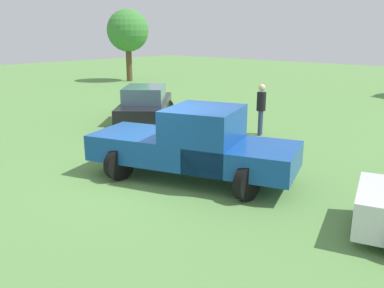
# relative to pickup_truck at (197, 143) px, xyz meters

# --- Properties ---
(ground_plane) EXTENTS (80.00, 80.00, 0.00)m
(ground_plane) POSITION_rel_pickup_truck_xyz_m (0.76, -0.73, -0.95)
(ground_plane) COLOR #5B8C47
(pickup_truck) EXTENTS (3.40, 5.40, 1.82)m
(pickup_truck) POSITION_rel_pickup_truck_xyz_m (0.00, 0.00, 0.00)
(pickup_truck) COLOR black
(pickup_truck) RESTS_ON ground_plane
(sedan_far) EXTENTS (4.72, 4.43, 1.46)m
(sedan_far) POSITION_rel_pickup_truck_xyz_m (-3.64, -6.11, -0.28)
(sedan_far) COLOR black
(sedan_far) RESTS_ON ground_plane
(person_bystander) EXTENTS (0.42, 0.42, 1.80)m
(person_bystander) POSITION_rel_pickup_truck_xyz_m (-4.93, -1.40, 0.08)
(person_bystander) COLOR navy
(person_bystander) RESTS_ON ground_plane
(tree_back_right) EXTENTS (3.03, 3.03, 5.17)m
(tree_back_right) POSITION_rel_pickup_truck_xyz_m (-12.26, -17.85, 2.67)
(tree_back_right) COLOR brown
(tree_back_right) RESTS_ON ground_plane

